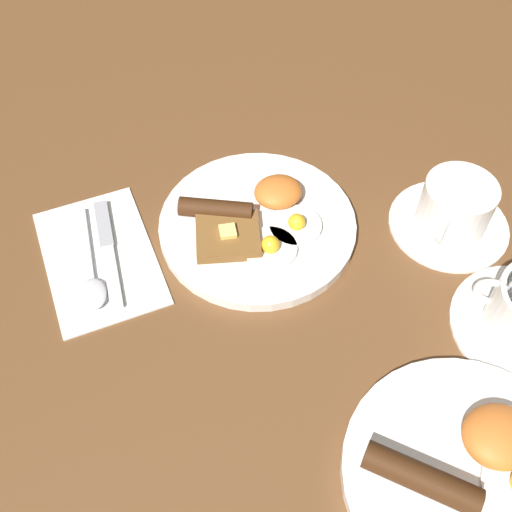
{
  "coord_description": "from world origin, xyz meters",
  "views": [
    {
      "loc": [
        0.16,
        0.46,
        0.59
      ],
      "look_at": [
        0.02,
        0.06,
        0.03
      ],
      "focal_mm": 42.0,
      "sensor_mm": 36.0,
      "label": 1
    }
  ],
  "objects_px": {
    "breakfast_plate_near": "(257,223)",
    "breakfast_plate_far": "(473,473)",
    "teacup_near": "(454,210)",
    "spoon": "(92,282)",
    "knife": "(107,246)"
  },
  "relations": [
    {
      "from": "teacup_near",
      "to": "breakfast_plate_far",
      "type": "bearing_deg",
      "value": 64.14
    },
    {
      "from": "teacup_near",
      "to": "spoon",
      "type": "height_order",
      "value": "teacup_near"
    },
    {
      "from": "breakfast_plate_far",
      "to": "teacup_near",
      "type": "distance_m",
      "value": 0.32
    },
    {
      "from": "breakfast_plate_near",
      "to": "teacup_near",
      "type": "distance_m",
      "value": 0.25
    },
    {
      "from": "breakfast_plate_near",
      "to": "breakfast_plate_far",
      "type": "xyz_separation_m",
      "value": [
        -0.1,
        0.36,
        0.0
      ]
    },
    {
      "from": "spoon",
      "to": "teacup_near",
      "type": "bearing_deg",
      "value": 86.65
    },
    {
      "from": "teacup_near",
      "to": "knife",
      "type": "distance_m",
      "value": 0.43
    },
    {
      "from": "breakfast_plate_near",
      "to": "knife",
      "type": "distance_m",
      "value": 0.19
    },
    {
      "from": "breakfast_plate_far",
      "to": "spoon",
      "type": "bearing_deg",
      "value": -47.77
    },
    {
      "from": "teacup_near",
      "to": "spoon",
      "type": "xyz_separation_m",
      "value": [
        0.45,
        -0.05,
        -0.02
      ]
    },
    {
      "from": "breakfast_plate_far",
      "to": "spoon",
      "type": "distance_m",
      "value": 0.46
    },
    {
      "from": "breakfast_plate_near",
      "to": "knife",
      "type": "height_order",
      "value": "breakfast_plate_near"
    },
    {
      "from": "breakfast_plate_near",
      "to": "spoon",
      "type": "height_order",
      "value": "breakfast_plate_near"
    },
    {
      "from": "teacup_near",
      "to": "knife",
      "type": "height_order",
      "value": "teacup_near"
    },
    {
      "from": "knife",
      "to": "spoon",
      "type": "xyz_separation_m",
      "value": [
        0.03,
        0.05,
        0.0
      ]
    }
  ]
}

